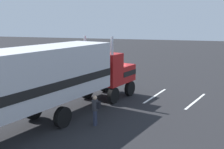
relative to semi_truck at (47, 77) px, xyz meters
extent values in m
plane|color=#232326|center=(6.04, -1.27, -2.52)|extent=(120.00, 120.00, 0.00)
cube|color=silver|center=(7.09, -4.77, -2.52)|extent=(4.33, 1.13, 0.01)
cube|color=silver|center=(6.55, -7.65, -2.52)|extent=(4.27, 1.39, 0.01)
cube|color=#B21919|center=(6.59, -1.81, -0.82)|extent=(2.39, 2.89, 1.20)
cube|color=#B21919|center=(5.05, -1.38, -0.32)|extent=(2.01, 2.78, 2.20)
cube|color=silver|center=(7.50, -2.05, -0.82)|extent=(0.63, 2.05, 1.08)
cube|color=black|center=(6.59, -1.81, -0.76)|extent=(2.40, 2.92, 0.36)
cylinder|color=silver|center=(4.81, -0.18, 0.28)|extent=(0.18, 0.18, 3.40)
cylinder|color=silver|center=(4.23, -2.30, 0.28)|extent=(0.18, 0.18, 3.40)
cube|color=silver|center=(-1.08, 0.29, 0.23)|extent=(10.81, 5.27, 2.80)
cube|color=black|center=(-1.08, 0.29, -0.19)|extent=(10.82, 5.31, 0.44)
cylinder|color=silver|center=(5.80, -0.24, -1.57)|extent=(1.42, 0.96, 0.64)
cylinder|color=black|center=(7.17, -0.82, -1.97)|extent=(1.14, 0.58, 1.10)
cylinder|color=black|center=(6.59, -2.95, -1.97)|extent=(1.14, 0.58, 1.10)
cylinder|color=black|center=(4.95, -0.22, -1.97)|extent=(1.14, 0.58, 1.10)
cylinder|color=black|center=(4.38, -2.34, -1.97)|extent=(1.14, 0.58, 1.10)
cylinder|color=black|center=(0.18, 1.08, -1.97)|extent=(1.14, 0.58, 1.10)
cylinder|color=black|center=(-0.40, -1.04, -1.97)|extent=(1.14, 0.58, 1.10)
cylinder|color=#2D3347|center=(0.30, -2.55, -2.11)|extent=(0.18, 0.18, 0.82)
cylinder|color=#2D3347|center=(0.45, -2.55, -2.11)|extent=(0.18, 0.18, 0.82)
cylinder|color=#333338|center=(0.37, -2.55, -1.41)|extent=(0.34, 0.34, 0.58)
sphere|color=tan|center=(0.37, -2.55, -1.01)|extent=(0.23, 0.23, 0.23)
cube|color=black|center=(0.38, -2.75, -1.39)|extent=(0.26, 0.17, 0.36)
camera|label=1|loc=(-12.53, -7.48, 2.99)|focal=43.81mm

